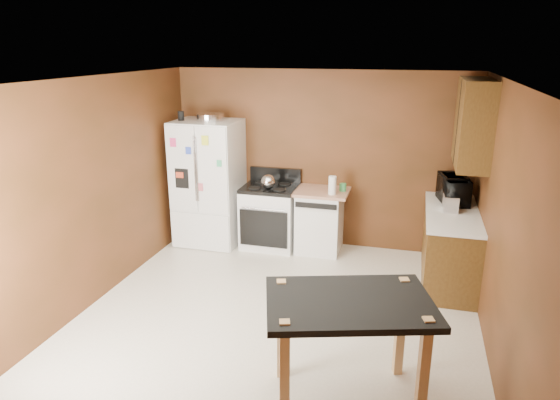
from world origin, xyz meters
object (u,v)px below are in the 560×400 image
at_px(green_canister, 343,187).
at_px(toaster, 451,203).
at_px(pen_cup, 181,116).
at_px(kettle, 268,182).
at_px(island, 349,315).
at_px(roasting_pan, 210,117).
at_px(paper_towel, 332,185).
at_px(microwave, 453,190).
at_px(refrigerator, 209,183).
at_px(dishwasher, 320,220).
at_px(gas_range, 270,216).

xyz_separation_m(green_canister, toaster, (1.38, -0.53, 0.06)).
distance_m(pen_cup, green_canister, 2.46).
height_order(kettle, island, kettle).
relative_size(roasting_pan, paper_towel, 1.57).
bearing_deg(toaster, microwave, 80.89).
xyz_separation_m(refrigerator, dishwasher, (1.63, 0.09, -0.45)).
bearing_deg(refrigerator, pen_cup, -167.14).
bearing_deg(refrigerator, kettle, -4.15).
height_order(paper_towel, green_canister, paper_towel).
xyz_separation_m(roasting_pan, microwave, (3.30, -0.07, -0.79)).
relative_size(pen_cup, paper_towel, 0.53).
bearing_deg(gas_range, refrigerator, -176.19).
bearing_deg(paper_towel, pen_cup, -179.41).
xyz_separation_m(microwave, island, (-0.91, -2.91, -0.28)).
relative_size(kettle, green_canister, 1.93).
xyz_separation_m(pen_cup, refrigerator, (0.34, 0.08, -0.96)).
height_order(kettle, toaster, kettle).
bearing_deg(microwave, island, 150.65).
xyz_separation_m(green_canister, island, (0.51, -3.08, -0.17)).
distance_m(pen_cup, refrigerator, 1.02).
distance_m(paper_towel, gas_range, 1.07).
height_order(refrigerator, island, refrigerator).
distance_m(green_canister, gas_range, 1.13).
bearing_deg(toaster, refrigerator, 171.18).
xyz_separation_m(kettle, refrigerator, (-0.92, 0.07, -0.10)).
xyz_separation_m(kettle, dishwasher, (0.71, 0.15, -0.55)).
bearing_deg(pen_cup, kettle, 0.46).
xyz_separation_m(microwave, gas_range, (-2.45, 0.10, -0.59)).
bearing_deg(kettle, dishwasher, 12.09).
height_order(toaster, island, toaster).
distance_m(kettle, paper_towel, 0.90).
height_order(roasting_pan, island, roasting_pan).
relative_size(paper_towel, gas_range, 0.22).
height_order(kettle, gas_range, kettle).
distance_m(kettle, island, 3.27).
xyz_separation_m(roasting_pan, refrigerator, (-0.05, -0.03, -0.95)).
bearing_deg(pen_cup, gas_range, 6.30).
bearing_deg(roasting_pan, microwave, -1.15).
distance_m(kettle, green_canister, 1.03).
bearing_deg(dishwasher, toaster, -16.00).
bearing_deg(island, pen_cup, 134.06).
bearing_deg(green_canister, toaster, -21.10).
height_order(roasting_pan, dishwasher, roasting_pan).
bearing_deg(roasting_pan, dishwasher, 1.98).
bearing_deg(paper_towel, dishwasher, 143.21).
bearing_deg(kettle, toaster, -7.86).
xyz_separation_m(toaster, microwave, (0.05, 0.36, 0.06)).
bearing_deg(green_canister, pen_cup, -174.66).
height_order(pen_cup, microwave, pen_cup).
relative_size(kettle, dishwasher, 0.23).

